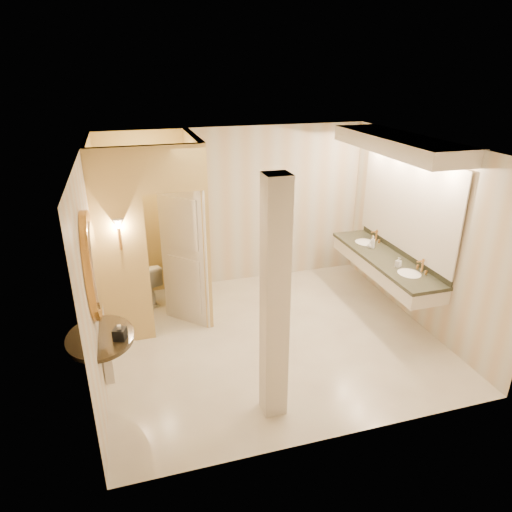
{
  "coord_description": "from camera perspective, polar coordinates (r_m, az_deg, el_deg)",
  "views": [
    {
      "loc": [
        -1.78,
        -5.29,
        3.62
      ],
      "look_at": [
        -0.18,
        0.2,
        1.2
      ],
      "focal_mm": 32.0,
      "sensor_mm": 36.0,
      "label": 1
    }
  ],
  "objects": [
    {
      "name": "floor",
      "position": [
        6.65,
        2.01,
        -10.07
      ],
      "size": [
        4.5,
        4.5,
        0.0
      ],
      "primitive_type": "plane",
      "color": "white",
      "rests_on": "ground"
    },
    {
      "name": "ceiling",
      "position": [
        5.65,
        2.39,
        13.56
      ],
      "size": [
        4.5,
        4.5,
        0.0
      ],
      "primitive_type": "plane",
      "rotation": [
        3.14,
        0.0,
        0.0
      ],
      "color": "silver",
      "rests_on": "wall_back"
    },
    {
      "name": "wall_back",
      "position": [
        7.84,
        -2.44,
        6.07
      ],
      "size": [
        4.5,
        0.02,
        2.7
      ],
      "primitive_type": "cube",
      "color": "beige",
      "rests_on": "floor"
    },
    {
      "name": "wall_front",
      "position": [
        4.37,
        10.54,
        -8.76
      ],
      "size": [
        4.5,
        0.02,
        2.7
      ],
      "primitive_type": "cube",
      "color": "beige",
      "rests_on": "floor"
    },
    {
      "name": "wall_left",
      "position": [
        5.77,
        -19.56,
        -1.63
      ],
      "size": [
        0.02,
        4.0,
        2.7
      ],
      "primitive_type": "cube",
      "color": "beige",
      "rests_on": "floor"
    },
    {
      "name": "wall_right",
      "position": [
        7.02,
        19.9,
        2.67
      ],
      "size": [
        0.02,
        4.0,
        2.7
      ],
      "primitive_type": "cube",
      "color": "beige",
      "rests_on": "floor"
    },
    {
      "name": "toilet_closet",
      "position": [
        6.66,
        -9.79,
        3.0
      ],
      "size": [
        1.5,
        1.55,
        2.7
      ],
      "color": "#DBC072",
      "rests_on": "floor"
    },
    {
      "name": "wall_sconce",
      "position": [
        6.02,
        -16.83,
        3.66
      ],
      "size": [
        0.14,
        0.14,
        0.42
      ],
      "color": "#BC803C",
      "rests_on": "toilet_closet"
    },
    {
      "name": "vanity",
      "position": [
        7.07,
        16.72,
        5.61
      ],
      "size": [
        0.75,
        2.56,
        2.09
      ],
      "color": "beige",
      "rests_on": "floor"
    },
    {
      "name": "console_shelf",
      "position": [
        5.11,
        -19.38,
        -4.99
      ],
      "size": [
        0.91,
        0.91,
        1.91
      ],
      "color": "black",
      "rests_on": "floor"
    },
    {
      "name": "pillar",
      "position": [
        4.69,
        2.35,
        -6.02
      ],
      "size": [
        0.25,
        0.25,
        2.7
      ],
      "primitive_type": "cube",
      "color": "beige",
      "rests_on": "floor"
    },
    {
      "name": "tissue_box",
      "position": [
        5.18,
        -16.65,
        -9.3
      ],
      "size": [
        0.16,
        0.16,
        0.13
      ],
      "primitive_type": "cube",
      "rotation": [
        0.0,
        0.0,
        -0.36
      ],
      "color": "black",
      "rests_on": "console_shelf"
    },
    {
      "name": "toilet",
      "position": [
        7.61,
        -13.81,
        -3.23
      ],
      "size": [
        0.6,
        0.78,
        0.7
      ],
      "primitive_type": "imported",
      "rotation": [
        0.0,
        0.0,
        3.48
      ],
      "color": "white",
      "rests_on": "floor"
    },
    {
      "name": "soap_bottle_a",
      "position": [
        6.96,
        17.36,
        -0.75
      ],
      "size": [
        0.09,
        0.09,
        0.15
      ],
      "primitive_type": "imported",
      "rotation": [
        0.0,
        0.0,
        0.4
      ],
      "color": "beige",
      "rests_on": "vanity"
    },
    {
      "name": "soap_bottle_b",
      "position": [
        7.57,
        14.07,
        1.4
      ],
      "size": [
        0.09,
        0.09,
        0.11
      ],
      "primitive_type": "imported",
      "rotation": [
        0.0,
        0.0,
        0.02
      ],
      "color": "silver",
      "rests_on": "vanity"
    },
    {
      "name": "soap_bottle_c",
      "position": [
        7.55,
        14.39,
        1.7
      ],
      "size": [
        0.09,
        0.09,
        0.2
      ],
      "primitive_type": "imported",
      "rotation": [
        0.0,
        0.0,
        -0.15
      ],
      "color": "#C6B28C",
      "rests_on": "vanity"
    }
  ]
}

